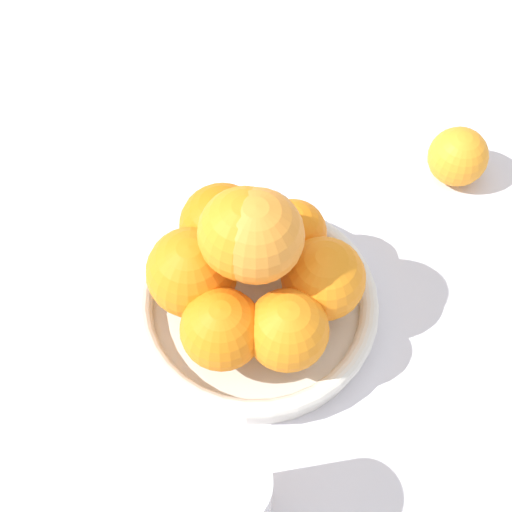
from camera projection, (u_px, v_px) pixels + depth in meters
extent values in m
plane|color=silver|center=(256.00, 314.00, 0.70)|extent=(4.00, 4.00, 0.00)
cylinder|color=silver|center=(256.00, 310.00, 0.69)|extent=(0.22, 0.22, 0.02)
torus|color=silver|center=(256.00, 301.00, 0.68)|extent=(0.23, 0.23, 0.02)
sphere|color=orange|center=(223.00, 226.00, 0.66)|extent=(0.08, 0.08, 0.08)
sphere|color=orange|center=(192.00, 272.00, 0.63)|extent=(0.08, 0.08, 0.08)
sphere|color=orange|center=(222.00, 329.00, 0.61)|extent=(0.07, 0.07, 0.07)
sphere|color=orange|center=(287.00, 330.00, 0.61)|extent=(0.07, 0.07, 0.07)
sphere|color=orange|center=(323.00, 279.00, 0.63)|extent=(0.08, 0.08, 0.08)
sphere|color=orange|center=(293.00, 233.00, 0.67)|extent=(0.06, 0.06, 0.06)
sphere|color=orange|center=(261.00, 232.00, 0.58)|extent=(0.08, 0.08, 0.08)
sphere|color=orange|center=(243.00, 238.00, 0.58)|extent=(0.08, 0.08, 0.08)
sphere|color=orange|center=(458.00, 157.00, 0.76)|extent=(0.06, 0.06, 0.06)
cylinder|color=white|center=(230.00, 502.00, 0.55)|extent=(0.06, 0.06, 0.11)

